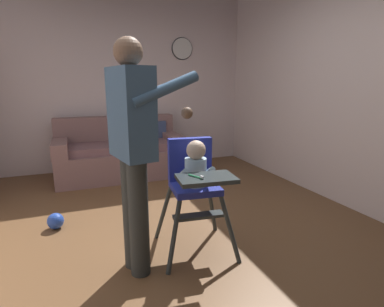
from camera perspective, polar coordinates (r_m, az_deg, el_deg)
ground at (r=2.80m, az=-2.43°, el=-17.12°), size 5.62×7.01×0.10m
wall_far at (r=5.09m, az=-12.85°, el=13.18°), size 4.82×0.06×2.79m
wall_right at (r=3.82m, az=26.74°, el=12.31°), size 0.06×6.01×2.79m
couch at (r=4.66m, az=-13.31°, el=-0.00°), size 1.79×0.86×0.86m
high_chair at (r=2.41m, az=0.54°, el=-4.10°), size 0.66×0.77×0.93m
adult_standing at (r=2.12m, az=-10.92°, el=1.24°), size 0.58×0.50×1.64m
toy_ball at (r=3.24m, az=-24.11°, el=-11.43°), size 0.15×0.15×0.15m
wall_clock at (r=5.32m, az=-1.86°, el=18.98°), size 0.36×0.04×0.36m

